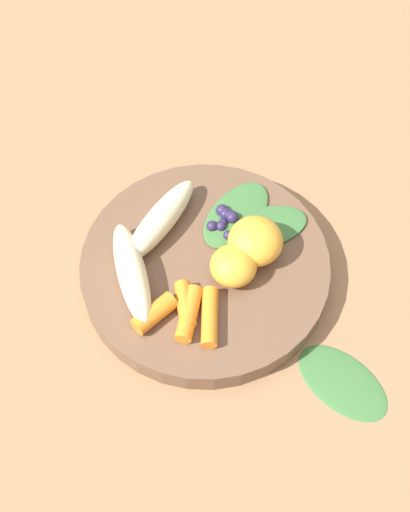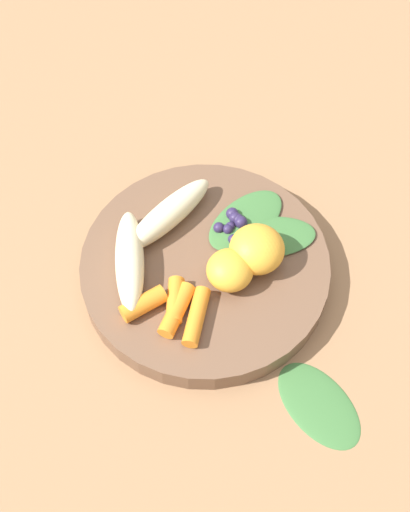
# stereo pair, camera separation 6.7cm
# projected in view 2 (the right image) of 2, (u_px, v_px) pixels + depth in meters

# --- Properties ---
(ground_plane) EXTENTS (2.40, 2.40, 0.00)m
(ground_plane) POSITION_uv_depth(u_px,v_px,m) (205.00, 274.00, 0.71)
(ground_plane) COLOR #99704C
(bowl) EXTENTS (0.26, 0.26, 0.03)m
(bowl) POSITION_uv_depth(u_px,v_px,m) (205.00, 268.00, 0.69)
(bowl) COLOR brown
(bowl) RESTS_ON ground_plane
(banana_peeled_left) EXTENTS (0.10, 0.10, 0.03)m
(banana_peeled_left) POSITION_uv_depth(u_px,v_px,m) (130.00, 261.00, 0.67)
(banana_peeled_left) COLOR beige
(banana_peeled_left) RESTS_ON bowl
(banana_peeled_right) EXTENTS (0.12, 0.03, 0.03)m
(banana_peeled_right) POSITION_uv_depth(u_px,v_px,m) (169.00, 214.00, 0.70)
(banana_peeled_right) COLOR beige
(banana_peeled_right) RESTS_ON bowl
(orange_segment_near) EXTENTS (0.06, 0.06, 0.04)m
(orange_segment_near) POSITION_uv_depth(u_px,v_px,m) (257.00, 249.00, 0.67)
(orange_segment_near) COLOR #F4A833
(orange_segment_near) RESTS_ON bowl
(orange_segment_far) EXTENTS (0.05, 0.05, 0.03)m
(orange_segment_far) POSITION_uv_depth(u_px,v_px,m) (227.00, 273.00, 0.66)
(orange_segment_far) COLOR #F4A833
(orange_segment_far) RESTS_ON bowl
(carrot_front) EXTENTS (0.05, 0.03, 0.02)m
(carrot_front) POSITION_uv_depth(u_px,v_px,m) (143.00, 304.00, 0.65)
(carrot_front) COLOR orange
(carrot_front) RESTS_ON bowl
(carrot_mid_left) EXTENTS (0.05, 0.04, 0.02)m
(carrot_mid_left) POSITION_uv_depth(u_px,v_px,m) (175.00, 300.00, 0.65)
(carrot_mid_left) COLOR orange
(carrot_mid_left) RESTS_ON bowl
(carrot_mid_right) EXTENTS (0.06, 0.03, 0.02)m
(carrot_mid_right) POSITION_uv_depth(u_px,v_px,m) (177.00, 310.00, 0.64)
(carrot_mid_right) COLOR orange
(carrot_mid_right) RESTS_ON bowl
(carrot_rear) EXTENTS (0.06, 0.04, 0.02)m
(carrot_rear) POSITION_uv_depth(u_px,v_px,m) (196.00, 317.00, 0.64)
(carrot_rear) COLOR orange
(carrot_rear) RESTS_ON bowl
(blueberry_pile) EXTENTS (0.04, 0.03, 0.01)m
(blueberry_pile) POSITION_uv_depth(u_px,v_px,m) (233.00, 222.00, 0.70)
(blueberry_pile) COLOR #2D234C
(blueberry_pile) RESTS_ON bowl
(coconut_shred_patch) EXTENTS (0.05, 0.05, 0.00)m
(coconut_shred_patch) POSITION_uv_depth(u_px,v_px,m) (259.00, 242.00, 0.69)
(coconut_shred_patch) COLOR white
(coconut_shred_patch) RESTS_ON bowl
(kale_leaf_left) EXTENTS (0.11, 0.10, 0.00)m
(kale_leaf_left) POSITION_uv_depth(u_px,v_px,m) (268.00, 237.00, 0.70)
(kale_leaf_left) COLOR #3D7038
(kale_leaf_left) RESTS_ON bowl
(kale_leaf_right) EXTENTS (0.10, 0.06, 0.00)m
(kale_leaf_right) POSITION_uv_depth(u_px,v_px,m) (244.00, 218.00, 0.71)
(kale_leaf_right) COLOR #3D7038
(kale_leaf_right) RESTS_ON bowl
(kale_leaf_stray) EXTENTS (0.08, 0.11, 0.01)m
(kale_leaf_stray) POSITION_uv_depth(u_px,v_px,m) (319.00, 404.00, 0.63)
(kale_leaf_stray) COLOR #3D7038
(kale_leaf_stray) RESTS_ON ground_plane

